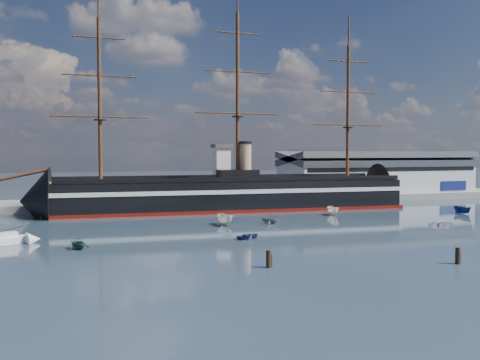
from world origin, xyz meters
name	(u,v)px	position (x,y,z in m)	size (l,w,h in m)	color
ground	(254,219)	(0.00, 40.00, 0.00)	(600.00, 600.00, 0.00)	#223044
quay	(242,203)	(10.00, 76.00, 0.00)	(180.00, 18.00, 2.00)	slate
warehouse	(377,173)	(58.00, 80.00, 7.98)	(63.00, 21.00, 11.60)	#B7BABC
quay_tower	(222,170)	(3.00, 73.00, 9.75)	(5.00, 5.00, 15.00)	silver
warship	(224,194)	(-0.55, 60.00, 4.04)	(113.36, 21.87, 53.94)	black
sailboat	(2,239)	(-49.24, 23.62, 0.86)	(8.73, 5.26, 13.45)	white
motorboat_a	(225,225)	(-8.74, 33.14, 0.00)	(7.18, 2.63, 2.87)	silver
motorboat_b	(249,239)	(-9.94, 16.01, 0.00)	(2.90, 1.16, 1.35)	navy
motorboat_c	(333,215)	(20.57, 41.58, 0.00)	(6.21, 2.28, 2.48)	white
motorboat_d	(270,224)	(0.71, 32.24, 0.00)	(5.98, 2.59, 2.19)	slate
motorboat_e	(441,225)	(32.30, 18.74, 0.00)	(2.88, 1.15, 1.34)	white
motorboat_f	(462,214)	(51.42, 33.93, 0.00)	(5.67, 2.08, 2.27)	navy
motorboat_g	(78,249)	(-37.98, 15.24, 0.00)	(6.09, 2.64, 2.23)	#153629
piling_near_left	(269,268)	(-15.59, -6.42, 0.00)	(0.64, 0.64, 2.96)	black
piling_near_mid	(458,264)	(8.82, -12.58, 0.00)	(0.64, 0.64, 2.91)	black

